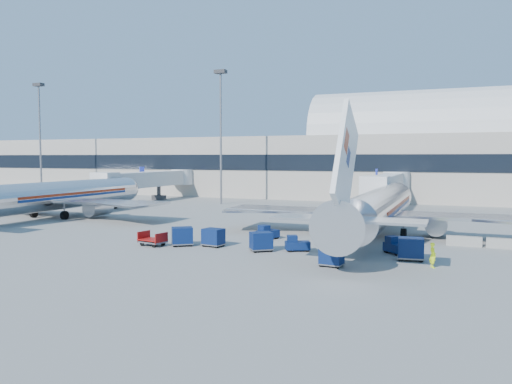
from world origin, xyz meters
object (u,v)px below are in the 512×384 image
at_px(cart_solo_near, 332,256).
at_px(airliner_mid, 54,196).
at_px(ramp_worker, 433,255).
at_px(cart_solo_far, 411,248).
at_px(jetbridge_near, 388,184).
at_px(barrier_near, 464,241).
at_px(cart_train_b, 213,237).
at_px(airliner_main, 378,208).
at_px(barrier_mid, 505,243).
at_px(cart_open_red, 153,241).
at_px(cart_train_c, 182,236).
at_px(jetbridge_mid, 152,180).
at_px(mast_west, 221,117).
at_px(mast_far_west, 40,123).
at_px(cart_train_a, 261,241).
at_px(tug_right, 395,246).
at_px(tug_lead, 296,244).
at_px(tug_left, 267,233).

bearing_deg(cart_solo_near, airliner_mid, 166.05).
bearing_deg(ramp_worker, cart_solo_far, 11.03).
distance_m(airliner_mid, jetbridge_near, 47.55).
bearing_deg(barrier_near, cart_train_b, -157.30).
xyz_separation_m(airliner_main, ramp_worker, (5.80, -12.90, -2.01)).
relative_size(barrier_mid, cart_open_red, 1.17).
bearing_deg(ramp_worker, cart_train_c, 59.59).
bearing_deg(jetbridge_mid, cart_open_red, -56.11).
xyz_separation_m(cart_train_c, cart_solo_far, (19.68, 1.15, 0.04)).
height_order(mast_west, barrier_mid, mast_west).
height_order(cart_train_b, cart_train_c, cart_train_c).
height_order(mast_far_west, cart_train_a, mast_far_west).
xyz_separation_m(airliner_main, tug_right, (2.68, -8.52, -2.28)).
height_order(airliner_mid, barrier_near, airliner_mid).
distance_m(tug_lead, cart_open_red, 13.02).
bearing_deg(airliner_mid, tug_lead, -15.96).
xyz_separation_m(tug_lead, tug_left, (-4.50, 4.80, 0.03)).
bearing_deg(mast_far_west, jetbridge_near, 0.68).
bearing_deg(cart_train_a, ramp_worker, -42.74).
distance_m(tug_lead, tug_left, 6.59).
distance_m(mast_west, cart_train_a, 45.39).
xyz_separation_m(jetbridge_mid, mast_west, (14.40, -0.81, 10.86)).
bearing_deg(barrier_mid, mast_west, 145.86).
distance_m(jetbridge_mid, ramp_worker, 63.76).
xyz_separation_m(mast_far_west, cart_open_red, (51.94, -38.41, -14.35)).
bearing_deg(mast_west, barrier_near, -36.38).
bearing_deg(barrier_mid, ramp_worker, -117.89).
relative_size(airliner_mid, cart_train_c, 15.51).
bearing_deg(tug_lead, cart_train_c, 162.14).
bearing_deg(tug_left, barrier_mid, -50.82).
xyz_separation_m(barrier_near, cart_train_a, (-16.02, -9.20, 0.42)).
distance_m(airliner_mid, barrier_mid, 53.42).
bearing_deg(jetbridge_near, tug_left, -102.96).
xyz_separation_m(cart_train_a, ramp_worker, (13.82, -1.20, 0.05)).
bearing_deg(jetbridge_mid, cart_train_c, -53.01).
height_order(barrier_mid, tug_right, tug_right).
bearing_deg(jetbridge_near, cart_open_red, -111.76).
relative_size(airliner_main, cart_train_a, 15.96).
bearing_deg(cart_open_red, cart_solo_near, 2.91).
relative_size(mast_far_west, cart_train_c, 9.41).
bearing_deg(cart_solo_near, tug_right, 67.37).
height_order(airliner_main, cart_solo_near, airliner_main).
bearing_deg(cart_train_b, cart_solo_far, 10.44).
height_order(mast_far_west, tug_left, mast_far_west).
height_order(mast_west, cart_solo_near, mast_west).
height_order(cart_train_b, cart_solo_far, cart_solo_far).
xyz_separation_m(mast_west, barrier_mid, (41.30, -28.00, -14.34)).
height_order(cart_solo_far, ramp_worker, ramp_worker).
xyz_separation_m(airliner_main, cart_train_c, (-15.58, -11.95, -2.03)).
xyz_separation_m(cart_solo_near, cart_open_red, (-16.97, 2.35, -0.35)).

